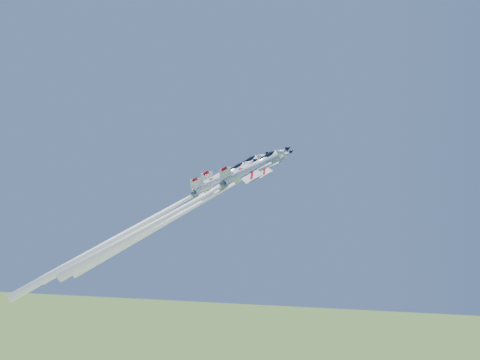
% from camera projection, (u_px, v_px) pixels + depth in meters
% --- Properties ---
extents(jet_lead, '(36.43, 22.86, 36.47)m').
position_uv_depth(jet_lead, '(193.00, 207.00, 119.00)').
color(jet_lead, white).
extents(jet_left, '(40.51, 25.02, 38.96)m').
position_uv_depth(jet_left, '(166.00, 210.00, 124.44)').
color(jet_left, white).
extents(jet_right, '(36.61, 22.58, 35.11)m').
position_uv_depth(jet_right, '(185.00, 207.00, 110.24)').
color(jet_right, white).
extents(jet_slot, '(39.49, 24.59, 38.65)m').
position_uv_depth(jet_slot, '(145.00, 222.00, 114.57)').
color(jet_slot, white).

